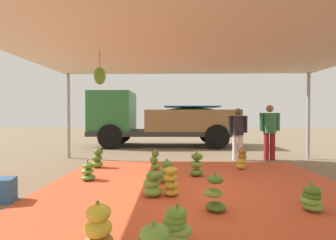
{
  "coord_description": "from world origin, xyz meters",
  "views": [
    {
      "loc": [
        -0.45,
        -4.55,
        1.39
      ],
      "look_at": [
        -0.59,
        2.36,
        1.24
      ],
      "focal_mm": 26.45,
      "sensor_mm": 36.0,
      "label": 1
    }
  ],
  "objects_px": {
    "banana_bunch_13": "(176,225)",
    "worker_0": "(270,128)",
    "worker_1": "(238,130)",
    "banana_bunch_6": "(153,184)",
    "banana_bunch_7": "(197,165)",
    "banana_bunch_8": "(215,195)",
    "banana_bunch_12": "(242,159)",
    "banana_bunch_9": "(97,159)",
    "banana_bunch_2": "(166,172)",
    "banana_bunch_1": "(171,182)",
    "cargo_truck_main": "(158,119)",
    "banana_bunch_5": "(155,161)",
    "banana_bunch_0": "(312,199)",
    "banana_bunch_11": "(88,172)",
    "banana_bunch_10": "(98,230)"
  },
  "relations": [
    {
      "from": "banana_bunch_9",
      "to": "banana_bunch_10",
      "type": "height_order",
      "value": "banana_bunch_9"
    },
    {
      "from": "banana_bunch_7",
      "to": "banana_bunch_0",
      "type": "bearing_deg",
      "value": -53.42
    },
    {
      "from": "banana_bunch_2",
      "to": "banana_bunch_13",
      "type": "relative_size",
      "value": 1.12
    },
    {
      "from": "banana_bunch_0",
      "to": "banana_bunch_5",
      "type": "distance_m",
      "value": 3.55
    },
    {
      "from": "banana_bunch_0",
      "to": "banana_bunch_1",
      "type": "height_order",
      "value": "banana_bunch_1"
    },
    {
      "from": "banana_bunch_1",
      "to": "cargo_truck_main",
      "type": "bearing_deg",
      "value": 95.3
    },
    {
      "from": "banana_bunch_5",
      "to": "banana_bunch_6",
      "type": "xyz_separation_m",
      "value": [
        0.11,
        -1.95,
        -0.04
      ]
    },
    {
      "from": "banana_bunch_0",
      "to": "banana_bunch_1",
      "type": "relative_size",
      "value": 0.78
    },
    {
      "from": "worker_0",
      "to": "worker_1",
      "type": "relative_size",
      "value": 1.07
    },
    {
      "from": "banana_bunch_5",
      "to": "worker_0",
      "type": "bearing_deg",
      "value": 23.91
    },
    {
      "from": "banana_bunch_1",
      "to": "banana_bunch_10",
      "type": "distance_m",
      "value": 1.88
    },
    {
      "from": "banana_bunch_7",
      "to": "banana_bunch_12",
      "type": "height_order",
      "value": "banana_bunch_12"
    },
    {
      "from": "banana_bunch_6",
      "to": "banana_bunch_13",
      "type": "distance_m",
      "value": 1.59
    },
    {
      "from": "banana_bunch_5",
      "to": "banana_bunch_11",
      "type": "xyz_separation_m",
      "value": [
        -1.34,
        -0.97,
        -0.06
      ]
    },
    {
      "from": "banana_bunch_7",
      "to": "banana_bunch_8",
      "type": "xyz_separation_m",
      "value": [
        0.07,
        -2.0,
        -0.01
      ]
    },
    {
      "from": "banana_bunch_0",
      "to": "banana_bunch_5",
      "type": "height_order",
      "value": "banana_bunch_5"
    },
    {
      "from": "banana_bunch_6",
      "to": "banana_bunch_7",
      "type": "bearing_deg",
      "value": 57.25
    },
    {
      "from": "banana_bunch_1",
      "to": "cargo_truck_main",
      "type": "xyz_separation_m",
      "value": [
        -0.64,
        6.85,
        0.95
      ]
    },
    {
      "from": "banana_bunch_13",
      "to": "worker_0",
      "type": "relative_size",
      "value": 0.25
    },
    {
      "from": "banana_bunch_12",
      "to": "banana_bunch_9",
      "type": "bearing_deg",
      "value": 177.65
    },
    {
      "from": "worker_1",
      "to": "banana_bunch_2",
      "type": "bearing_deg",
      "value": -128.66
    },
    {
      "from": "banana_bunch_1",
      "to": "banana_bunch_6",
      "type": "relative_size",
      "value": 1.22
    },
    {
      "from": "banana_bunch_8",
      "to": "banana_bunch_11",
      "type": "height_order",
      "value": "banana_bunch_8"
    },
    {
      "from": "banana_bunch_9",
      "to": "cargo_truck_main",
      "type": "xyz_separation_m",
      "value": [
        1.31,
        4.63,
        0.95
      ]
    },
    {
      "from": "banana_bunch_10",
      "to": "banana_bunch_13",
      "type": "xyz_separation_m",
      "value": [
        0.79,
        0.2,
        -0.04
      ]
    },
    {
      "from": "banana_bunch_11",
      "to": "worker_0",
      "type": "relative_size",
      "value": 0.25
    },
    {
      "from": "banana_bunch_2",
      "to": "banana_bunch_1",
      "type": "bearing_deg",
      "value": -82.95
    },
    {
      "from": "banana_bunch_6",
      "to": "banana_bunch_10",
      "type": "xyz_separation_m",
      "value": [
        -0.4,
        -1.74,
        0.03
      ]
    },
    {
      "from": "banana_bunch_0",
      "to": "worker_0",
      "type": "xyz_separation_m",
      "value": [
        0.98,
        4.08,
        0.81
      ]
    },
    {
      "from": "banana_bunch_9",
      "to": "banana_bunch_12",
      "type": "xyz_separation_m",
      "value": [
        3.72,
        -0.15,
        0.02
      ]
    },
    {
      "from": "banana_bunch_6",
      "to": "cargo_truck_main",
      "type": "relative_size",
      "value": 0.07
    },
    {
      "from": "banana_bunch_5",
      "to": "banana_bunch_11",
      "type": "relative_size",
      "value": 1.23
    },
    {
      "from": "banana_bunch_8",
      "to": "banana_bunch_12",
      "type": "height_order",
      "value": "banana_bunch_12"
    },
    {
      "from": "banana_bunch_12",
      "to": "cargo_truck_main",
      "type": "xyz_separation_m",
      "value": [
        -2.41,
        4.78,
        0.93
      ]
    },
    {
      "from": "banana_bunch_9",
      "to": "worker_1",
      "type": "bearing_deg",
      "value": 17.11
    },
    {
      "from": "banana_bunch_5",
      "to": "banana_bunch_9",
      "type": "xyz_separation_m",
      "value": [
        -1.52,
        0.27,
        -0.0
      ]
    },
    {
      "from": "banana_bunch_1",
      "to": "banana_bunch_6",
      "type": "bearing_deg",
      "value": 179.09
    },
    {
      "from": "banana_bunch_5",
      "to": "banana_bunch_12",
      "type": "bearing_deg",
      "value": 3.05
    },
    {
      "from": "cargo_truck_main",
      "to": "worker_1",
      "type": "bearing_deg",
      "value": -51.94
    },
    {
      "from": "banana_bunch_0",
      "to": "banana_bunch_8",
      "type": "xyz_separation_m",
      "value": [
        -1.4,
        -0.02,
        0.06
      ]
    },
    {
      "from": "banana_bunch_8",
      "to": "worker_0",
      "type": "xyz_separation_m",
      "value": [
        2.37,
        4.11,
        0.75
      ]
    },
    {
      "from": "banana_bunch_9",
      "to": "worker_0",
      "type": "height_order",
      "value": "worker_0"
    },
    {
      "from": "banana_bunch_1",
      "to": "worker_0",
      "type": "distance_m",
      "value": 4.66
    },
    {
      "from": "banana_bunch_6",
      "to": "worker_0",
      "type": "distance_m",
      "value": 4.87
    },
    {
      "from": "banana_bunch_8",
      "to": "worker_1",
      "type": "bearing_deg",
      "value": 71.16
    },
    {
      "from": "banana_bunch_2",
      "to": "banana_bunch_9",
      "type": "bearing_deg",
      "value": 142.19
    },
    {
      "from": "banana_bunch_5",
      "to": "banana_bunch_8",
      "type": "height_order",
      "value": "banana_bunch_8"
    },
    {
      "from": "banana_bunch_0",
      "to": "banana_bunch_9",
      "type": "bearing_deg",
      "value": 144.56
    },
    {
      "from": "cargo_truck_main",
      "to": "banana_bunch_12",
      "type": "bearing_deg",
      "value": -63.26
    },
    {
      "from": "banana_bunch_13",
      "to": "worker_0",
      "type": "distance_m",
      "value": 5.87
    }
  ]
}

